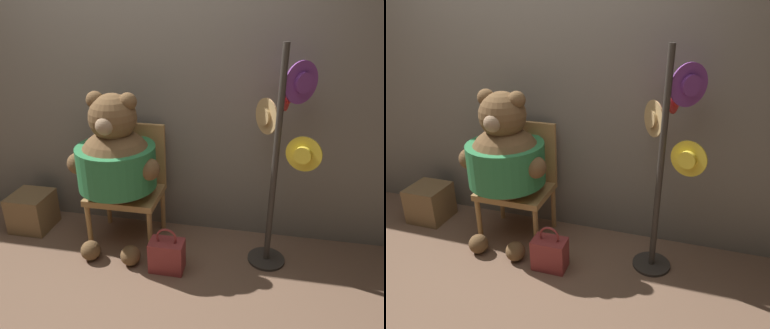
# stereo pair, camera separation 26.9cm
# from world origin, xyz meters

# --- Properties ---
(ground_plane) EXTENTS (14.00, 14.00, 0.00)m
(ground_plane) POSITION_xyz_m (0.00, 0.00, 0.00)
(ground_plane) COLOR brown
(wall_back) EXTENTS (8.00, 0.10, 2.30)m
(wall_back) POSITION_xyz_m (0.00, 0.74, 1.15)
(wall_back) COLOR slate
(wall_back) RESTS_ON ground_plane
(chair) EXTENTS (0.56, 0.44, 0.94)m
(chair) POSITION_xyz_m (-0.12, 0.49, 0.50)
(chair) COLOR #B2844C
(chair) RESTS_ON ground_plane
(teddy_bear) EXTENTS (0.72, 0.64, 1.25)m
(teddy_bear) POSITION_xyz_m (-0.15, 0.34, 0.73)
(teddy_bear) COLOR brown
(teddy_bear) RESTS_ON ground_plane
(hat_display_rack) EXTENTS (0.45, 0.38, 1.61)m
(hat_display_rack) POSITION_xyz_m (1.06, 0.37, 0.89)
(hat_display_rack) COLOR #332D28
(hat_display_rack) RESTS_ON ground_plane
(handbag_on_ground) EXTENTS (0.25, 0.16, 0.35)m
(handbag_on_ground) POSITION_xyz_m (0.30, 0.08, 0.13)
(handbag_on_ground) COLOR maroon
(handbag_on_ground) RESTS_ON ground_plane
(wooden_crate) EXTENTS (0.32, 0.32, 0.32)m
(wooden_crate) POSITION_xyz_m (-0.99, 0.41, 0.16)
(wooden_crate) COLOR brown
(wooden_crate) RESTS_ON ground_plane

